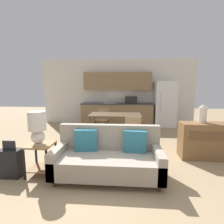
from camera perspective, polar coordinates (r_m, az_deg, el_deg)
name	(u,v)px	position (r m, az deg, el deg)	size (l,w,h in m)	color
ground_plane	(104,178)	(3.27, -2.58, -20.77)	(20.00, 20.00, 0.00)	#9E8460
wall_back	(118,92)	(7.47, 1.81, 6.60)	(6.40, 0.07, 2.70)	silver
kitchen_counter	(117,104)	(7.21, 1.76, 2.47)	(2.92, 0.65, 2.15)	#8E704C
refrigerator	(165,104)	(7.26, 16.89, 2.57)	(0.82, 0.73, 1.79)	white
dining_table	(115,116)	(5.33, 1.07, -1.40)	(1.55, 0.81, 0.75)	brown
couch	(108,157)	(3.21, -1.29, -14.60)	(1.86, 0.80, 0.88)	#3D2D1E
side_table	(41,154)	(3.47, -22.24, -12.64)	(0.44, 0.44, 0.58)	olive
table_lamp	(37,126)	(3.31, -23.24, -4.26)	(0.30, 0.30, 0.59)	silver
credenza	(206,141)	(4.44, 28.29, -8.22)	(1.11, 0.44, 0.80)	brown
vase	(203,115)	(4.32, 27.46, -0.75)	(0.17, 0.17, 0.38)	beige
dining_chair_far_left	(103,118)	(6.11, -3.10, -2.01)	(0.47, 0.47, 0.83)	#997A56
dining_chair_near_right	(132,129)	(4.62, 6.70, -5.48)	(0.44, 0.44, 0.83)	#997A56
suitcase	(11,163)	(3.67, -30.21, -14.13)	(0.38, 0.22, 0.66)	black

